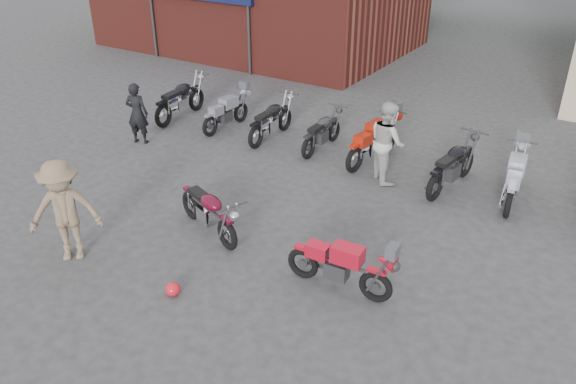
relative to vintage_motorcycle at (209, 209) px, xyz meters
The scene contains 14 objects.
ground 1.43m from the vintage_motorcycle, 36.11° to the right, with size 90.00×90.00×0.00m, color #323234.
vintage_motorcycle is the anchor object (origin of this frame).
sportbike 2.92m from the vintage_motorcycle, ahead, with size 1.80×0.59×1.05m, color red, non-canonical shape.
helmet 1.96m from the vintage_motorcycle, 68.99° to the right, with size 0.25×0.25×0.23m, color red.
person_dark 5.09m from the vintage_motorcycle, 150.34° to the left, with size 0.58×0.38×1.60m, color black.
person_light 4.39m from the vintage_motorcycle, 64.58° to the left, with size 0.90×0.70×1.85m, color #AFAFAB.
person_tan 2.53m from the vintage_motorcycle, 129.23° to the right, with size 1.23×0.71×1.91m, color #7A634C.
row_bike_0 6.48m from the vintage_motorcycle, 136.55° to the left, with size 2.15×0.71×1.25m, color black, non-canonical shape.
row_bike_1 5.48m from the vintage_motorcycle, 124.44° to the left, with size 1.81×0.60×1.05m, color gray, non-canonical shape.
row_bike_2 4.86m from the vintage_motorcycle, 109.76° to the left, with size 1.98×0.65×1.15m, color black, non-canonical shape.
row_bike_3 4.68m from the vintage_motorcycle, 92.01° to the left, with size 1.81×0.60×1.05m, color #27272A, non-canonical shape.
row_bike_4 4.84m from the vintage_motorcycle, 75.19° to the left, with size 2.04×0.67×1.18m, color red, non-canonical shape.
row_bike_5 5.46m from the vintage_motorcycle, 52.99° to the left, with size 2.06×0.68×1.19m, color black, non-canonical shape.
row_bike_6 6.38m from the vintage_motorcycle, 44.30° to the left, with size 1.98×0.65×1.15m, color #9A9BA9, non-canonical shape.
Camera 1 is at (5.11, -6.16, 5.82)m, focal length 35.00 mm.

